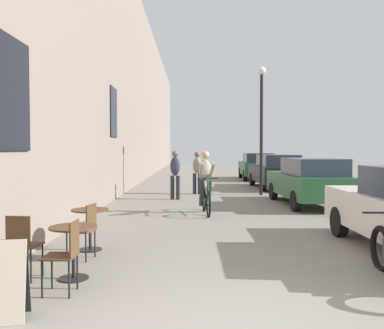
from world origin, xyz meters
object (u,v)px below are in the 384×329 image
at_px(cafe_chair_near_toward_street, 22,242).
at_px(cafe_chair_mid_toward_street, 85,227).
at_px(cafe_table_near, 73,241).
at_px(cafe_chair_near_toward_wall, 65,252).
at_px(parked_car_fourth, 256,166).
at_px(cafe_table_mid, 89,221).
at_px(pedestrian_mid, 197,170).
at_px(street_lamp, 261,114).
at_px(parked_car_second, 309,181).
at_px(parked_car_third, 275,171).
at_px(pedestrian_near, 175,172).
at_px(cyclist_on_bicycle, 205,184).

height_order(cafe_chair_near_toward_street, cafe_chair_mid_toward_street, same).
distance_m(cafe_table_near, cafe_chair_near_toward_wall, 0.58).
distance_m(cafe_chair_mid_toward_street, parked_car_fourth, 18.14).
distance_m(cafe_table_mid, pedestrian_mid, 9.33).
bearing_deg(cafe_table_mid, pedestrian_mid, 77.74).
distance_m(street_lamp, parked_car_second, 3.89).
relative_size(parked_car_third, parked_car_fourth, 0.99).
height_order(pedestrian_mid, street_lamp, street_lamp).
xyz_separation_m(cafe_table_near, pedestrian_mid, (1.81, 10.71, 0.41)).
height_order(cafe_table_mid, pedestrian_near, pedestrian_near).
relative_size(cafe_chair_near_toward_street, cafe_chair_mid_toward_street, 1.00).
relative_size(cyclist_on_bicycle, parked_car_second, 0.42).
height_order(cafe_chair_mid_toward_street, parked_car_fourth, parked_car_fourth).
relative_size(pedestrian_near, street_lamp, 0.35).
relative_size(cafe_chair_near_toward_wall, cafe_table_mid, 1.24).
bearing_deg(cyclist_on_bicycle, pedestrian_mid, 92.05).
height_order(cafe_chair_near_toward_wall, parked_car_third, parked_car_third).
bearing_deg(cafe_table_near, cyclist_on_bicycle, 71.07).
xyz_separation_m(street_lamp, parked_car_third, (1.09, 2.61, -2.32)).
distance_m(cafe_table_near, parked_car_fourth, 19.07).
relative_size(cafe_chair_near_toward_wall, pedestrian_mid, 0.54).
xyz_separation_m(pedestrian_near, parked_car_third, (4.33, 4.06, -0.17)).
height_order(cafe_table_near, cafe_table_mid, same).
bearing_deg(parked_car_fourth, street_lamp, -97.79).
bearing_deg(cyclist_on_bicycle, parked_car_second, 26.05).
bearing_deg(cafe_chair_mid_toward_street, parked_car_fourth, 72.52).
height_order(cafe_table_mid, cafe_chair_mid_toward_street, cafe_chair_mid_toward_street).
bearing_deg(cafe_chair_mid_toward_street, cafe_table_mid, 97.01).
distance_m(pedestrian_near, parked_car_third, 5.94).
height_order(pedestrian_mid, parked_car_fourth, pedestrian_mid).
xyz_separation_m(cafe_chair_near_toward_wall, cafe_chair_mid_toward_street, (-0.17, 1.57, 0.00)).
height_order(cyclist_on_bicycle, parked_car_second, cyclist_on_bicycle).
bearing_deg(parked_car_second, street_lamp, 109.27).
bearing_deg(parked_car_second, cafe_chair_near_toward_street, -128.49).
xyz_separation_m(parked_car_third, parked_car_fourth, (0.00, 5.35, 0.01)).
xyz_separation_m(cafe_table_near, cafe_chair_mid_toward_street, (-0.09, 1.00, -0.00)).
relative_size(cyclist_on_bicycle, parked_car_fourth, 0.41).
distance_m(cafe_chair_near_toward_street, pedestrian_near, 9.13).
bearing_deg(cyclist_on_bicycle, cafe_chair_mid_toward_street, -113.45).
bearing_deg(cafe_chair_near_toward_street, cyclist_on_bicycle, 65.72).
bearing_deg(cafe_chair_near_toward_street, parked_car_second, 51.51).
bearing_deg(cafe_chair_mid_toward_street, cafe_chair_near_toward_street, -117.84).
height_order(cyclist_on_bicycle, parked_car_third, cyclist_on_bicycle).
relative_size(cafe_table_near, pedestrian_mid, 0.43).
xyz_separation_m(cafe_table_near, cafe_table_mid, (-0.17, 1.60, 0.00)).
bearing_deg(pedestrian_near, cafe_chair_near_toward_wall, -95.71).
relative_size(cafe_table_near, cafe_chair_near_toward_street, 0.81).
height_order(cafe_chair_near_toward_street, pedestrian_mid, pedestrian_mid).
bearing_deg(cafe_table_near, cafe_table_mid, 95.96).
distance_m(cyclist_on_bicycle, pedestrian_near, 3.25).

